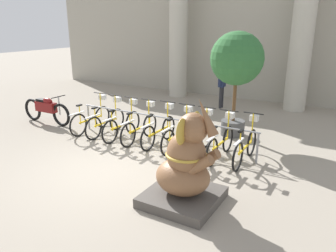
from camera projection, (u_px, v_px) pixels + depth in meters
name	position (u px, v px, depth m)	size (l,w,h in m)	color
ground_plane	(114.00, 169.00, 7.35)	(60.00, 60.00, 0.00)	gray
building_facade	(243.00, 27.00, 13.53)	(20.00, 0.20, 6.00)	#A39E8E
column_left	(178.00, 36.00, 14.02)	(0.99, 0.99, 5.16)	#BCB7A8
column_right	(302.00, 38.00, 11.62)	(0.99, 0.99, 5.16)	#BCB7A8
bike_rack	(161.00, 121.00, 8.74)	(5.32, 0.05, 0.77)	gray
bicycle_0	(92.00, 118.00, 9.82)	(0.48, 1.71, 1.11)	black
bicycle_1	(106.00, 121.00, 9.53)	(0.48, 1.71, 1.11)	black
bicycle_2	(123.00, 124.00, 9.25)	(0.48, 1.71, 1.11)	black
bicycle_3	(140.00, 127.00, 8.98)	(0.48, 1.71, 1.11)	black
bicycle_4	(159.00, 130.00, 8.74)	(0.48, 1.71, 1.11)	black
bicycle_5	(179.00, 134.00, 8.44)	(0.48, 1.71, 1.11)	black
bicycle_6	(199.00, 138.00, 8.14)	(0.48, 1.71, 1.11)	black
bicycle_7	(221.00, 142.00, 7.84)	(0.48, 1.71, 1.11)	black
bicycle_8	(246.00, 146.00, 7.60)	(0.48, 1.71, 1.11)	black
elephant_statue	(185.00, 169.00, 5.80)	(1.29, 1.29, 2.01)	#4C4742
motorcycle	(46.00, 109.00, 10.60)	(2.09, 0.55, 0.97)	black
person_pedestrian	(222.00, 82.00, 12.41)	(0.22, 0.47, 1.68)	#28282D
potted_tree	(237.00, 63.00, 8.99)	(1.47, 1.47, 2.95)	#4C4C4C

